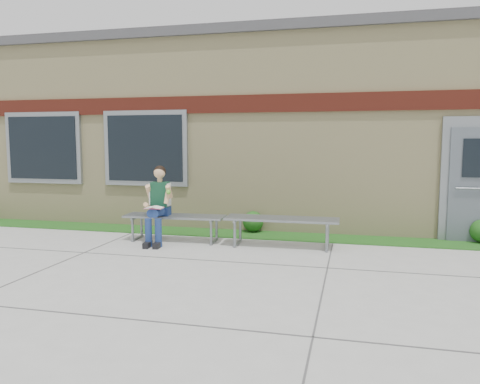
# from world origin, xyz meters

# --- Properties ---
(ground) EXTENTS (80.00, 80.00, 0.00)m
(ground) POSITION_xyz_m (0.00, 0.00, 0.00)
(ground) COLOR #9E9E99
(ground) RESTS_ON ground
(grass_strip) EXTENTS (16.00, 0.80, 0.02)m
(grass_strip) POSITION_xyz_m (0.00, 2.60, 0.01)
(grass_strip) COLOR #144D15
(grass_strip) RESTS_ON ground
(school_building) EXTENTS (16.20, 6.22, 4.20)m
(school_building) POSITION_xyz_m (-0.00, 5.99, 2.10)
(school_building) COLOR beige
(school_building) RESTS_ON ground
(bench_left) EXTENTS (1.89, 0.61, 0.49)m
(bench_left) POSITION_xyz_m (-1.87, 1.73, 0.37)
(bench_left) COLOR slate
(bench_left) RESTS_ON ground
(bench_right) EXTENTS (1.99, 0.58, 0.52)m
(bench_right) POSITION_xyz_m (0.13, 1.73, 0.40)
(bench_right) COLOR slate
(bench_right) RESTS_ON ground
(girl) EXTENTS (0.52, 0.85, 1.41)m
(girl) POSITION_xyz_m (-2.10, 1.52, 0.74)
(girl) COLOR navy
(girl) RESTS_ON ground
(shrub_mid) EXTENTS (0.42, 0.42, 0.42)m
(shrub_mid) POSITION_xyz_m (-0.62, 2.85, 0.23)
(shrub_mid) COLOR #144D15
(shrub_mid) RESTS_ON grass_strip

